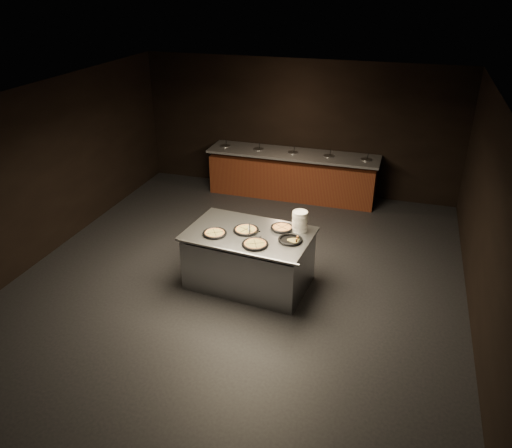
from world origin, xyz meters
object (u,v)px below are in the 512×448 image
at_px(plate_stack, 300,221).
at_px(pan_cheese_whole, 246,230).
at_px(pan_veggie_whole, 215,233).
at_px(serving_counter, 249,259).

bearing_deg(plate_stack, pan_cheese_whole, -161.13).
relative_size(plate_stack, pan_cheese_whole, 0.79).
height_order(plate_stack, pan_cheese_whole, plate_stack).
bearing_deg(pan_cheese_whole, pan_veggie_whole, -149.59).
relative_size(serving_counter, pan_cheese_whole, 5.10).
relative_size(pan_veggie_whole, pan_cheese_whole, 0.93).
relative_size(serving_counter, plate_stack, 6.43).
distance_m(pan_veggie_whole, pan_cheese_whole, 0.49).
bearing_deg(serving_counter, pan_cheese_whole, 151.05).
height_order(pan_veggie_whole, pan_cheese_whole, same).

